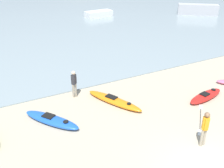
# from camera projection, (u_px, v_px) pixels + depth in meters

# --- Properties ---
(bay_water) EXTENTS (160.00, 70.00, 0.06)m
(bay_water) POSITION_uv_depth(u_px,v_px,m) (13.00, 2.00, 44.14)
(bay_water) COLOR gray
(bay_water) RESTS_ON ground_plane
(kayak_on_sand_1) EXTENTS (2.06, 3.50, 0.36)m
(kayak_on_sand_1) POSITION_uv_depth(u_px,v_px,m) (114.00, 101.00, 14.18)
(kayak_on_sand_1) COLOR orange
(kayak_on_sand_1) RESTS_ON ground_plane
(kayak_on_sand_2) EXTENTS (2.74, 1.20, 0.36)m
(kayak_on_sand_2) POSITION_uv_depth(u_px,v_px,m) (206.00, 96.00, 14.65)
(kayak_on_sand_2) COLOR red
(kayak_on_sand_2) RESTS_ON ground_plane
(kayak_on_sand_4) EXTENTS (2.36, 2.98, 0.38)m
(kayak_on_sand_4) POSITION_uv_depth(u_px,v_px,m) (51.00, 120.00, 12.52)
(kayak_on_sand_4) COLOR blue
(kayak_on_sand_4) RESTS_ON ground_plane
(person_near_foreground) EXTENTS (0.33, 0.27, 1.63)m
(person_near_foreground) POSITION_uv_depth(u_px,v_px,m) (205.00, 127.00, 10.71)
(person_near_foreground) COLOR gray
(person_near_foreground) RESTS_ON ground_plane
(person_near_waterline) EXTENTS (0.32, 0.29, 1.60)m
(person_near_waterline) POSITION_uv_depth(u_px,v_px,m) (74.00, 82.00, 14.48)
(person_near_waterline) COLOR gray
(person_near_waterline) RESTS_ON ground_plane
(moored_boat_0) EXTENTS (4.85, 4.35, 1.33)m
(moored_boat_0) POSITION_uv_depth(u_px,v_px,m) (198.00, 9.00, 34.55)
(moored_boat_0) COLOR #B2B2B7
(moored_boat_0) RESTS_ON bay_water
(moored_boat_3) EXTENTS (3.59, 1.76, 0.73)m
(moored_boat_3) POSITION_uv_depth(u_px,v_px,m) (99.00, 14.00, 33.52)
(moored_boat_3) COLOR white
(moored_boat_3) RESTS_ON bay_water
(loose_paddle) EXTENTS (2.12, 2.06, 0.03)m
(loose_paddle) POSITION_uv_depth(u_px,v_px,m) (200.00, 119.00, 12.86)
(loose_paddle) COLOR black
(loose_paddle) RESTS_ON ground_plane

